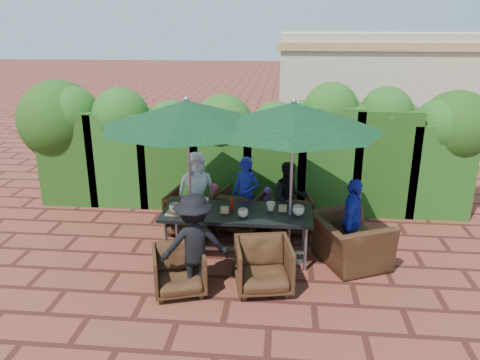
# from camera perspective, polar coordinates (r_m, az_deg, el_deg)

# --- Properties ---
(ground) EXTENTS (80.00, 80.00, 0.00)m
(ground) POSITION_cam_1_polar(r_m,az_deg,el_deg) (7.28, -0.36, -9.59)
(ground) COLOR maroon
(ground) RESTS_ON ground
(dining_table) EXTENTS (2.25, 0.90, 0.75)m
(dining_table) POSITION_cam_1_polar(r_m,az_deg,el_deg) (7.07, -0.35, -4.41)
(dining_table) COLOR black
(dining_table) RESTS_ON ground
(umbrella_left) EXTENTS (2.51, 2.51, 2.46)m
(umbrella_left) POSITION_cam_1_polar(r_m,az_deg,el_deg) (6.74, -6.49, 8.02)
(umbrella_left) COLOR gray
(umbrella_left) RESTS_ON ground
(umbrella_right) EXTENTS (2.51, 2.51, 2.46)m
(umbrella_right) POSITION_cam_1_polar(r_m,az_deg,el_deg) (6.55, 6.54, 7.70)
(umbrella_right) COLOR gray
(umbrella_right) RESTS_ON ground
(chair_far_left) EXTENTS (0.89, 0.85, 0.80)m
(chair_far_left) POSITION_cam_1_polar(r_m,az_deg,el_deg) (8.07, -5.76, -3.59)
(chair_far_left) COLOR black
(chair_far_left) RESTS_ON ground
(chair_far_mid) EXTENTS (0.92, 0.89, 0.77)m
(chair_far_mid) POSITION_cam_1_polar(r_m,az_deg,el_deg) (8.14, 0.01, -3.43)
(chair_far_mid) COLOR black
(chair_far_mid) RESTS_ON ground
(chair_far_right) EXTENTS (0.76, 0.72, 0.72)m
(chair_far_right) POSITION_cam_1_polar(r_m,az_deg,el_deg) (8.13, 6.16, -3.77)
(chair_far_right) COLOR black
(chair_far_right) RESTS_ON ground
(chair_near_left) EXTENTS (0.83, 0.80, 0.69)m
(chair_near_left) POSITION_cam_1_polar(r_m,az_deg,el_deg) (6.37, -7.45, -10.60)
(chair_near_left) COLOR black
(chair_near_left) RESTS_ON ground
(chair_near_right) EXTENTS (0.85, 0.81, 0.75)m
(chair_near_right) POSITION_cam_1_polar(r_m,az_deg,el_deg) (6.37, 2.87, -10.12)
(chair_near_right) COLOR black
(chair_near_right) RESTS_ON ground
(chair_end_right) EXTENTS (1.09, 1.28, 0.95)m
(chair_end_right) POSITION_cam_1_polar(r_m,az_deg,el_deg) (7.16, 13.17, -6.34)
(chair_end_right) COLOR black
(chair_end_right) RESTS_ON ground
(adult_far_left) EXTENTS (0.77, 0.60, 1.37)m
(adult_far_left) POSITION_cam_1_polar(r_m,az_deg,el_deg) (8.15, -5.33, -1.24)
(adult_far_left) COLOR white
(adult_far_left) RESTS_ON ground
(adult_far_mid) EXTENTS (0.57, 0.52, 1.31)m
(adult_far_mid) POSITION_cam_1_polar(r_m,az_deg,el_deg) (7.99, 0.72, -1.79)
(adult_far_mid) COLOR #1F28A8
(adult_far_mid) RESTS_ON ground
(adult_far_right) EXTENTS (0.69, 0.54, 1.27)m
(adult_far_right) POSITION_cam_1_polar(r_m,az_deg,el_deg) (7.89, 6.06, -2.30)
(adult_far_right) COLOR black
(adult_far_right) RESTS_ON ground
(adult_near_left) EXTENTS (0.97, 0.65, 1.39)m
(adult_near_left) POSITION_cam_1_polar(r_m,az_deg,el_deg) (6.19, -5.57, -7.82)
(adult_near_left) COLOR black
(adult_near_left) RESTS_ON ground
(adult_end_right) EXTENTS (0.55, 0.83, 1.30)m
(adult_end_right) POSITION_cam_1_polar(r_m,az_deg,el_deg) (7.16, 13.50, -4.86)
(adult_end_right) COLOR #1F28A8
(adult_end_right) RESTS_ON ground
(child_left) EXTENTS (0.35, 0.31, 0.81)m
(child_left) POSITION_cam_1_polar(r_m,az_deg,el_deg) (8.19, -3.02, -3.17)
(child_left) COLOR #E04F6D
(child_left) RESTS_ON ground
(child_right) EXTENTS (0.32, 0.29, 0.75)m
(child_right) POSITION_cam_1_polar(r_m,az_deg,el_deg) (8.19, 3.45, -3.41)
(child_right) COLOR #784CA6
(child_right) RESTS_ON ground
(pedestrian_a) EXTENTS (1.90, 1.09, 1.92)m
(pedestrian_a) POSITION_cam_1_polar(r_m,az_deg,el_deg) (10.76, 9.95, 5.00)
(pedestrian_a) COLOR #268D3F
(pedestrian_a) RESTS_ON ground
(pedestrian_b) EXTENTS (0.78, 0.48, 1.60)m
(pedestrian_b) POSITION_cam_1_polar(r_m,az_deg,el_deg) (11.23, 14.10, 4.44)
(pedestrian_b) COLOR #E04F6D
(pedestrian_b) RESTS_ON ground
(pedestrian_c) EXTENTS (1.05, 1.10, 1.63)m
(pedestrian_c) POSITION_cam_1_polar(r_m,az_deg,el_deg) (11.37, 19.96, 4.12)
(pedestrian_c) COLOR #9A9AA3
(pedestrian_c) RESTS_ON ground
(cup_a) EXTENTS (0.18, 0.18, 0.14)m
(cup_a) POSITION_cam_1_polar(r_m,az_deg,el_deg) (7.04, -7.92, -3.41)
(cup_a) COLOR beige
(cup_a) RESTS_ON dining_table
(cup_b) EXTENTS (0.16, 0.16, 0.15)m
(cup_b) POSITION_cam_1_polar(r_m,az_deg,el_deg) (7.18, -4.46, -2.80)
(cup_b) COLOR beige
(cup_b) RESTS_ON dining_table
(cup_c) EXTENTS (0.15, 0.15, 0.12)m
(cup_c) POSITION_cam_1_polar(r_m,az_deg,el_deg) (6.83, 0.36, -4.03)
(cup_c) COLOR beige
(cup_c) RESTS_ON dining_table
(cup_d) EXTENTS (0.14, 0.14, 0.13)m
(cup_d) POSITION_cam_1_polar(r_m,az_deg,el_deg) (7.07, 3.76, -3.21)
(cup_d) COLOR beige
(cup_d) RESTS_ON dining_table
(cup_e) EXTENTS (0.18, 0.18, 0.14)m
(cup_e) POSITION_cam_1_polar(r_m,az_deg,el_deg) (6.94, 7.14, -3.70)
(cup_e) COLOR beige
(cup_e) RESTS_ON dining_table
(ketchup_bottle) EXTENTS (0.04, 0.04, 0.17)m
(ketchup_bottle) POSITION_cam_1_polar(r_m,az_deg,el_deg) (7.07, -0.97, -3.00)
(ketchup_bottle) COLOR #B20C0A
(ketchup_bottle) RESTS_ON dining_table
(sauce_bottle) EXTENTS (0.04, 0.04, 0.17)m
(sauce_bottle) POSITION_cam_1_polar(r_m,az_deg,el_deg) (7.11, -1.03, -2.87)
(sauce_bottle) COLOR #4C230C
(sauce_bottle) RESTS_ON dining_table
(serving_tray) EXTENTS (0.35, 0.25, 0.02)m
(serving_tray) POSITION_cam_1_polar(r_m,az_deg,el_deg) (7.03, -7.55, -3.96)
(serving_tray) COLOR #986F49
(serving_tray) RESTS_ON dining_table
(number_block_left) EXTENTS (0.12, 0.06, 0.10)m
(number_block_left) POSITION_cam_1_polar(r_m,az_deg,el_deg) (6.97, -1.88, -3.65)
(number_block_left) COLOR tan
(number_block_left) RESTS_ON dining_table
(number_block_right) EXTENTS (0.12, 0.06, 0.10)m
(number_block_right) POSITION_cam_1_polar(r_m,az_deg,el_deg) (7.05, 5.24, -3.45)
(number_block_right) COLOR tan
(number_block_right) RESTS_ON dining_table
(hedge_wall) EXTENTS (9.10, 1.60, 2.43)m
(hedge_wall) POSITION_cam_1_polar(r_m,az_deg,el_deg) (9.01, -0.14, 4.78)
(hedge_wall) COLOR #193D10
(hedge_wall) RESTS_ON ground
(building) EXTENTS (6.20, 3.08, 3.20)m
(building) POSITION_cam_1_polar(r_m,az_deg,el_deg) (13.79, 17.70, 10.09)
(building) COLOR beige
(building) RESTS_ON ground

